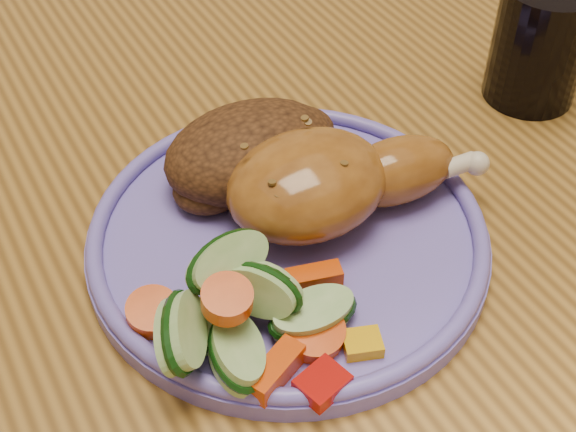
{
  "coord_description": "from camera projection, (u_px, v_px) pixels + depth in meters",
  "views": [
    {
      "loc": [
        -0.24,
        -0.43,
        1.11
      ],
      "look_at": [
        -0.08,
        -0.14,
        0.78
      ],
      "focal_mm": 50.0,
      "sensor_mm": 36.0,
      "label": 1
    }
  ],
  "objects": [
    {
      "name": "dining_table",
      "position": [
        288.0,
        170.0,
        0.66
      ],
      "size": [
        0.9,
        1.4,
        0.75
      ],
      "color": "olive",
      "rests_on": "ground"
    },
    {
      "name": "chair_far",
      "position": [
        79.0,
        11.0,
        1.17
      ],
      "size": [
        0.42,
        0.42,
        0.91
      ],
      "color": "#4C2D16",
      "rests_on": "ground"
    },
    {
      "name": "plate",
      "position": [
        288.0,
        241.0,
        0.48
      ],
      "size": [
        0.24,
        0.24,
        0.01
      ],
      "primitive_type": "cylinder",
      "color": "#6B5CC2",
      "rests_on": "dining_table"
    },
    {
      "name": "plate_rim",
      "position": [
        288.0,
        228.0,
        0.47
      ],
      "size": [
        0.24,
        0.24,
        0.01
      ],
      "primitive_type": "torus",
      "color": "#6B5CC2",
      "rests_on": "plate"
    },
    {
      "name": "chicken_leg",
      "position": [
        330.0,
        181.0,
        0.47
      ],
      "size": [
        0.16,
        0.08,
        0.05
      ],
      "color": "#985B1F",
      "rests_on": "plate"
    },
    {
      "name": "rice_pilaf",
      "position": [
        253.0,
        151.0,
        0.5
      ],
      "size": [
        0.12,
        0.08,
        0.05
      ],
      "color": "#4A2912",
      "rests_on": "plate"
    },
    {
      "name": "vegetable_pile",
      "position": [
        245.0,
        311.0,
        0.41
      ],
      "size": [
        0.13,
        0.11,
        0.06
      ],
      "color": "#A50A05",
      "rests_on": "plate"
    },
    {
      "name": "drinking_glass",
      "position": [
        539.0,
        43.0,
        0.57
      ],
      "size": [
        0.07,
        0.07,
        0.09
      ],
      "primitive_type": "cylinder",
      "color": "black",
      "rests_on": "dining_table"
    }
  ]
}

